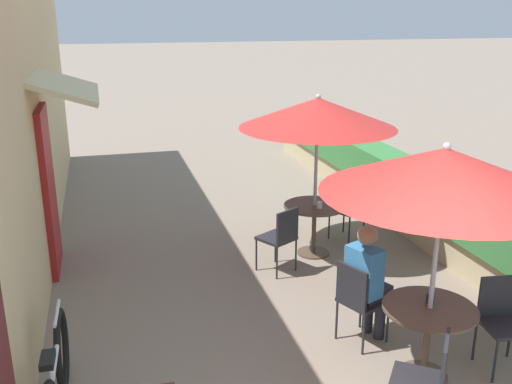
% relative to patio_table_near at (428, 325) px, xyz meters
% --- Properties ---
extents(cafe_facade_wall, '(0.98, 11.13, 4.20)m').
position_rel_patio_table_near_xyz_m(cafe_facade_wall, '(-3.52, 3.80, 1.55)').
color(cafe_facade_wall, '#D6B784').
rests_on(cafe_facade_wall, ground_plane).
extents(planter_hedge, '(0.60, 10.13, 1.01)m').
position_rel_patio_table_near_xyz_m(planter_hedge, '(1.77, 3.84, 0.00)').
color(planter_hedge, tan).
rests_on(planter_hedge, ground_plane).
extents(patio_table_near, '(0.84, 0.84, 0.71)m').
position_rel_patio_table_near_xyz_m(patio_table_near, '(0.00, 0.00, 0.00)').
color(patio_table_near, brown).
rests_on(patio_table_near, ground_plane).
extents(patio_umbrella_near, '(2.05, 2.05, 2.20)m').
position_rel_patio_table_near_xyz_m(patio_umbrella_near, '(0.00, 0.00, 1.43)').
color(patio_umbrella_near, '#B7B7BC').
rests_on(patio_umbrella_near, ground_plane).
extents(cafe_chair_near_left, '(0.52, 0.52, 0.87)m').
position_rel_patio_table_near_xyz_m(cafe_chair_near_left, '(-0.36, 0.67, -0.02)').
color(cafe_chair_near_left, '#232328').
rests_on(cafe_chair_near_left, ground_plane).
extents(seated_patron_near_left, '(0.49, 0.45, 1.25)m').
position_rel_patio_table_near_xyz_m(seated_patron_near_left, '(-0.26, 0.71, 0.15)').
color(seated_patron_near_left, '#23232D').
rests_on(seated_patron_near_left, ground_plane).
extents(cafe_chair_near_right, '(0.56, 0.56, 0.87)m').
position_rel_patio_table_near_xyz_m(cafe_chair_near_right, '(-0.40, -0.65, -0.02)').
color(cafe_chair_near_right, '#232328').
rests_on(cafe_chair_near_right, ground_plane).
extents(cafe_chair_near_back, '(0.45, 0.45, 0.87)m').
position_rel_patio_table_near_xyz_m(cafe_chair_near_back, '(0.76, -0.02, -0.02)').
color(cafe_chair_near_back, '#232328').
rests_on(cafe_chair_near_back, ground_plane).
extents(coffee_cup_near, '(0.07, 0.07, 0.09)m').
position_rel_patio_table_near_xyz_m(coffee_cup_near, '(0.04, 0.08, 0.22)').
color(coffee_cup_near, '#232328').
rests_on(coffee_cup_near, patio_table_near).
extents(patio_table_mid, '(0.84, 0.84, 0.71)m').
position_rel_patio_table_near_xyz_m(patio_table_mid, '(0.02, 2.88, 0.00)').
color(patio_table_mid, brown).
rests_on(patio_table_mid, ground_plane).
extents(patio_umbrella_mid, '(2.05, 2.05, 2.20)m').
position_rel_patio_table_near_xyz_m(patio_umbrella_mid, '(0.02, 2.88, 1.43)').
color(patio_umbrella_mid, '#B7B7BC').
rests_on(patio_umbrella_mid, ground_plane).
extents(cafe_chair_mid_left, '(0.55, 0.55, 0.87)m').
position_rel_patio_table_near_xyz_m(cafe_chair_mid_left, '(0.64, 3.33, -0.02)').
color(cafe_chair_mid_left, '#232328').
rests_on(cafe_chair_mid_left, ground_plane).
extents(cafe_chair_mid_right, '(0.55, 0.55, 0.87)m').
position_rel_patio_table_near_xyz_m(cafe_chair_mid_right, '(-0.60, 2.44, -0.02)').
color(cafe_chair_mid_right, '#232328').
rests_on(cafe_chair_mid_right, ground_plane).
extents(coffee_cup_mid, '(0.07, 0.07, 0.09)m').
position_rel_patio_table_near_xyz_m(coffee_cup_mid, '(0.04, 2.75, 0.22)').
color(coffee_cup_mid, white).
rests_on(coffee_cup_mid, patio_table_mid).
extents(bicycle_leaning, '(0.11, 1.80, 0.82)m').
position_rel_patio_table_near_xyz_m(bicycle_leaning, '(-3.18, 0.22, -0.16)').
color(bicycle_leaning, black).
rests_on(bicycle_leaning, ground_plane).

